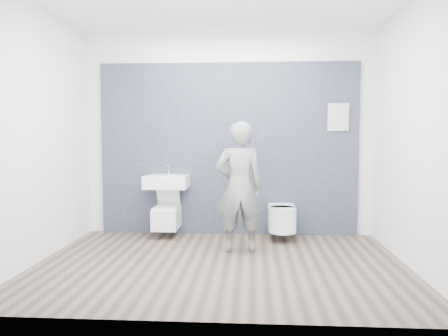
# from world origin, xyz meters

# --- Properties ---
(ground) EXTENTS (4.00, 4.00, 0.00)m
(ground) POSITION_xyz_m (0.00, 0.00, 0.00)
(ground) COLOR brown
(ground) RESTS_ON ground
(room_shell) EXTENTS (4.00, 4.00, 4.00)m
(room_shell) POSITION_xyz_m (0.00, 0.00, 1.74)
(room_shell) COLOR silver
(room_shell) RESTS_ON ground
(tile_wall) EXTENTS (3.60, 0.06, 2.40)m
(tile_wall) POSITION_xyz_m (0.00, 1.47, 0.00)
(tile_wall) COLOR black
(tile_wall) RESTS_ON ground
(washbasin) EXTENTS (0.58, 0.44, 0.44)m
(washbasin) POSITION_xyz_m (-0.83, 1.22, 0.77)
(washbasin) COLOR white
(washbasin) RESTS_ON ground
(toilet_square) EXTENTS (0.34, 0.49, 0.63)m
(toilet_square) POSITION_xyz_m (-0.83, 1.20, 0.29)
(toilet_square) COLOR white
(toilet_square) RESTS_ON ground
(toilet_rounded) EXTENTS (0.36, 0.61, 0.33)m
(toilet_rounded) POSITION_xyz_m (0.74, 1.13, 0.29)
(toilet_rounded) COLOR white
(toilet_rounded) RESTS_ON ground
(info_placard) EXTENTS (0.28, 0.03, 0.38)m
(info_placard) POSITION_xyz_m (1.51, 1.43, 0.00)
(info_placard) COLOR white
(info_placard) RESTS_ON ground
(visitor) EXTENTS (0.61, 0.44, 1.56)m
(visitor) POSITION_xyz_m (0.19, 0.51, 0.78)
(visitor) COLOR slate
(visitor) RESTS_ON ground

